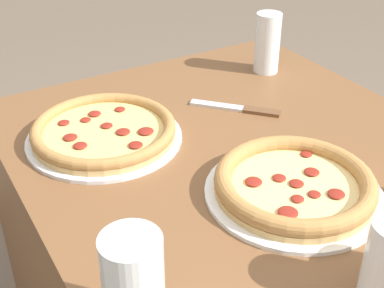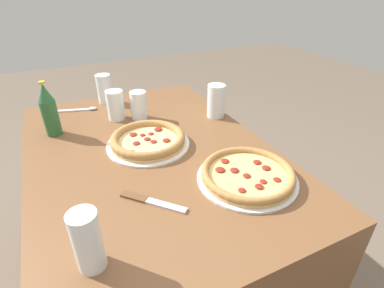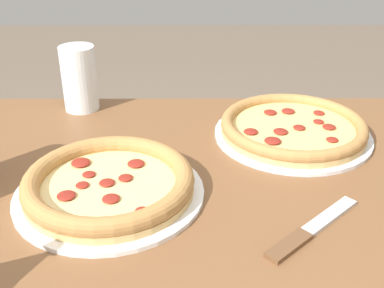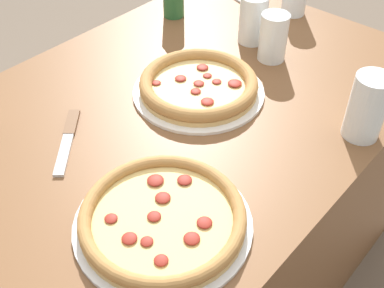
% 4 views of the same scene
% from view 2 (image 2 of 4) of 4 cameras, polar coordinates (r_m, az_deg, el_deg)
% --- Properties ---
extents(ground_plane, '(8.00, 8.00, 0.00)m').
position_cam_2_polar(ground_plane, '(1.62, -6.12, -23.11)').
color(ground_plane, '#6B5B4C').
extents(table, '(1.24, 0.86, 0.71)m').
position_cam_2_polar(table, '(1.35, -6.96, -14.11)').
color(table, brown).
rests_on(table, ground_plane).
extents(pizza_salami, '(0.32, 0.32, 0.04)m').
position_cam_2_polar(pizza_salami, '(0.97, 10.52, -5.77)').
color(pizza_salami, silver).
rests_on(pizza_salami, table).
extents(pizza_margherita, '(0.32, 0.32, 0.05)m').
position_cam_2_polar(pizza_margherita, '(1.15, -8.38, 0.73)').
color(pizza_margherita, white).
rests_on(pizza_margherita, table).
extents(glass_orange_juice, '(0.06, 0.06, 0.16)m').
position_cam_2_polar(glass_orange_juice, '(0.72, -19.18, -17.48)').
color(glass_orange_juice, white).
rests_on(glass_orange_juice, table).
extents(glass_iced_tea, '(0.08, 0.08, 0.13)m').
position_cam_2_polar(glass_iced_tea, '(1.38, -14.32, 6.89)').
color(glass_iced_tea, white).
rests_on(glass_iced_tea, table).
extents(glass_cola, '(0.07, 0.07, 0.14)m').
position_cam_2_polar(glass_cola, '(1.58, -16.31, 9.80)').
color(glass_cola, white).
rests_on(glass_cola, table).
extents(glass_red_wine, '(0.07, 0.07, 0.13)m').
position_cam_2_polar(glass_red_wine, '(1.36, -10.10, 7.12)').
color(glass_red_wine, white).
rests_on(glass_red_wine, table).
extents(glass_lemonade, '(0.08, 0.08, 0.15)m').
position_cam_2_polar(glass_lemonade, '(1.36, 4.59, 7.88)').
color(glass_lemonade, white).
rests_on(glass_lemonade, table).
extents(beer_bottle, '(0.06, 0.06, 0.22)m').
position_cam_2_polar(beer_bottle, '(1.31, -25.58, 5.80)').
color(beer_bottle, '#286033').
rests_on(beer_bottle, table).
extents(knife, '(0.17, 0.16, 0.01)m').
position_cam_2_polar(knife, '(0.89, -8.01, -10.73)').
color(knife, brown).
rests_on(knife, table).
extents(spoon, '(0.08, 0.19, 0.01)m').
position_cam_2_polar(spoon, '(1.54, -20.25, 6.20)').
color(spoon, silver).
rests_on(spoon, table).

